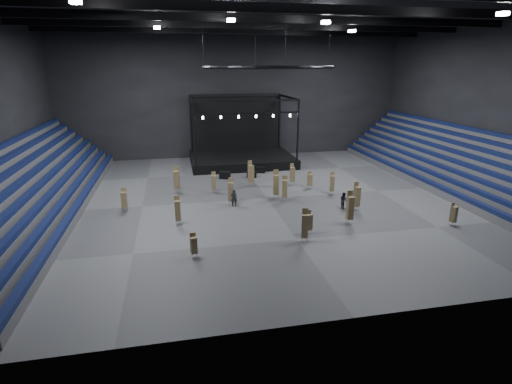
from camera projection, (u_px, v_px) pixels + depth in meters
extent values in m
plane|color=#4F4F51|center=(267.00, 198.00, 41.38)|extent=(50.00, 50.00, 0.00)
cube|color=black|center=(268.00, 9.00, 35.91)|extent=(50.00, 42.00, 0.20)
cube|color=black|center=(235.00, 95.00, 58.25)|extent=(50.00, 0.20, 18.00)
cube|color=black|center=(368.00, 157.00, 19.05)|extent=(50.00, 0.20, 18.00)
cube|color=black|center=(491.00, 105.00, 43.44)|extent=(0.20, 42.00, 18.00)
cube|color=#535356|center=(43.00, 209.00, 37.17)|extent=(7.20, 40.00, 0.75)
cube|color=#0C1838|center=(80.00, 201.00, 37.62)|extent=(0.59, 40.00, 0.40)
cube|color=#535356|center=(37.00, 206.00, 36.96)|extent=(6.30, 40.00, 1.50)
cube|color=#0C1838|center=(69.00, 194.00, 37.22)|extent=(0.59, 40.00, 0.40)
cube|color=#535356|center=(32.00, 202.00, 36.76)|extent=(5.40, 40.00, 2.25)
cube|color=#0C1838|center=(57.00, 187.00, 36.82)|extent=(0.59, 40.00, 0.40)
cube|color=#535356|center=(25.00, 199.00, 36.56)|extent=(4.50, 40.00, 3.00)
cube|color=#0C1838|center=(45.00, 180.00, 36.42)|extent=(0.59, 40.00, 0.40)
cube|color=#535356|center=(19.00, 195.00, 36.36)|extent=(3.60, 40.00, 3.75)
cube|color=#0C1838|center=(33.00, 172.00, 36.02)|extent=(0.59, 40.00, 0.40)
cube|color=#535356|center=(13.00, 191.00, 36.16)|extent=(2.70, 40.00, 4.50)
cube|color=#0C1838|center=(21.00, 165.00, 35.62)|extent=(0.59, 40.00, 0.40)
cube|color=#535356|center=(7.00, 188.00, 35.96)|extent=(1.80, 40.00, 5.25)
cube|color=#0C1838|center=(8.00, 157.00, 35.22)|extent=(0.59, 40.00, 0.40)
cube|color=#535356|center=(1.00, 184.00, 35.76)|extent=(0.90, 40.00, 6.00)
cube|color=#535356|center=(450.00, 183.00, 45.37)|extent=(7.20, 40.00, 0.75)
cube|color=#0C1838|center=(425.00, 180.00, 44.56)|extent=(0.59, 40.00, 0.40)
cube|color=#535356|center=(454.00, 180.00, 45.34)|extent=(6.30, 40.00, 1.50)
cube|color=#0C1838|center=(433.00, 173.00, 44.51)|extent=(0.59, 40.00, 0.40)
cube|color=#535356|center=(458.00, 176.00, 45.31)|extent=(5.40, 40.00, 2.25)
cube|color=#0C1838|center=(441.00, 166.00, 44.45)|extent=(0.59, 40.00, 0.40)
cube|color=#535356|center=(462.00, 173.00, 45.28)|extent=(4.50, 40.00, 3.00)
cube|color=#0C1838|center=(449.00, 159.00, 44.40)|extent=(0.59, 40.00, 0.40)
cube|color=#535356|center=(466.00, 169.00, 45.26)|extent=(3.60, 40.00, 3.75)
cube|color=#0C1838|center=(457.00, 152.00, 44.34)|extent=(0.59, 40.00, 0.40)
cube|color=#535356|center=(470.00, 166.00, 45.23)|extent=(2.70, 40.00, 4.50)
cube|color=#0C1838|center=(465.00, 145.00, 44.29)|extent=(0.59, 40.00, 0.40)
cube|color=#535356|center=(474.00, 163.00, 45.20)|extent=(1.80, 40.00, 5.25)
cube|color=#0C1838|center=(473.00, 138.00, 44.23)|extent=(0.59, 40.00, 0.40)
cube|color=#535356|center=(478.00, 159.00, 45.17)|extent=(0.90, 40.00, 6.00)
cube|color=#0C1838|center=(482.00, 131.00, 44.18)|extent=(0.59, 40.00, 0.40)
cube|color=black|center=(242.00, 160.00, 55.66)|extent=(14.00, 10.00, 1.20)
cube|color=black|center=(236.00, 122.00, 58.75)|extent=(13.30, 0.30, 8.00)
cylinder|color=black|center=(194.00, 134.00, 48.74)|extent=(0.24, 0.24, 7.80)
cylinder|color=black|center=(191.00, 124.00, 57.33)|extent=(0.24, 0.24, 7.80)
cylinder|color=black|center=(298.00, 131.00, 51.27)|extent=(0.24, 0.24, 7.80)
cylinder|color=black|center=(280.00, 122.00, 59.86)|extent=(0.24, 0.24, 7.80)
cube|color=black|center=(247.00, 101.00, 48.82)|extent=(13.40, 0.25, 0.25)
cube|color=black|center=(236.00, 96.00, 57.41)|extent=(13.40, 0.25, 0.25)
cube|color=black|center=(247.00, 113.00, 49.28)|extent=(13.40, 0.20, 0.20)
cylinder|color=white|center=(203.00, 118.00, 48.34)|extent=(0.24, 0.24, 0.35)
cylinder|color=white|center=(221.00, 117.00, 48.76)|extent=(0.24, 0.24, 0.35)
cylinder|color=white|center=(239.00, 117.00, 49.19)|extent=(0.24, 0.24, 0.35)
cylinder|color=white|center=(256.00, 116.00, 49.61)|extent=(0.24, 0.24, 0.35)
cylinder|color=white|center=(273.00, 116.00, 50.03)|extent=(0.24, 0.24, 0.35)
cylinder|color=white|center=(290.00, 115.00, 50.45)|extent=(0.24, 0.24, 0.35)
torus|color=black|center=(268.00, 67.00, 37.43)|extent=(12.30, 12.30, 0.30)
cylinder|color=black|center=(330.00, 39.00, 37.82)|extent=(0.04, 0.04, 5.00)
cylinder|color=black|center=(255.00, 42.00, 42.27)|extent=(0.04, 0.04, 5.00)
cylinder|color=black|center=(203.00, 38.00, 35.52)|extent=(0.04, 0.04, 5.00)
cylinder|color=black|center=(286.00, 34.00, 31.07)|extent=(0.04, 0.04, 5.00)
cube|color=black|center=(290.00, 8.00, 29.62)|extent=(49.00, 0.35, 0.70)
cube|color=black|center=(268.00, 19.00, 36.16)|extent=(49.00, 0.35, 0.70)
cube|color=black|center=(253.00, 26.00, 42.69)|extent=(49.00, 0.35, 0.70)
cube|color=black|center=(241.00, 32.00, 50.16)|extent=(49.00, 0.35, 0.70)
cube|color=white|center=(75.00, 1.00, 22.46)|extent=(0.60, 0.60, 0.25)
cube|color=white|center=(503.00, 14.00, 27.82)|extent=(0.60, 0.60, 0.25)
cube|color=white|center=(157.00, 28.00, 38.16)|extent=(0.60, 0.60, 0.25)
cube|color=white|center=(352.00, 31.00, 41.99)|extent=(0.60, 0.60, 0.25)
cube|color=white|center=(231.00, 20.00, 31.84)|extent=(0.60, 0.60, 0.25)
cube|color=white|center=(326.00, 22.00, 33.37)|extent=(0.60, 0.60, 0.25)
cube|color=black|center=(225.00, 175.00, 48.40)|extent=(1.43, 1.07, 0.86)
cube|color=black|center=(252.00, 174.00, 48.96)|extent=(1.28, 0.90, 0.77)
cube|color=black|center=(261.00, 170.00, 51.01)|extent=(1.28, 0.84, 0.78)
cylinder|color=silver|center=(283.00, 200.00, 40.19)|extent=(0.03, 0.03, 0.43)
cylinder|color=silver|center=(282.00, 199.00, 40.58)|extent=(0.03, 0.03, 0.43)
cylinder|color=silver|center=(287.00, 200.00, 40.27)|extent=(0.03, 0.03, 0.43)
cylinder|color=silver|center=(286.00, 198.00, 40.65)|extent=(0.03, 0.03, 0.43)
cube|color=#998054|center=(285.00, 189.00, 40.09)|extent=(0.63, 0.63, 1.78)
cube|color=#998054|center=(285.00, 180.00, 40.04)|extent=(0.50, 0.19, 0.98)
cylinder|color=silver|center=(308.00, 232.00, 32.49)|extent=(0.03, 0.03, 0.34)
cylinder|color=silver|center=(306.00, 231.00, 32.79)|extent=(0.03, 0.03, 0.34)
cylinder|color=silver|center=(311.00, 232.00, 32.55)|extent=(0.03, 0.03, 0.34)
cylinder|color=silver|center=(310.00, 231.00, 32.86)|extent=(0.03, 0.03, 0.34)
cube|color=#998054|center=(309.00, 222.00, 32.42)|extent=(0.47, 0.47, 1.33)
cube|color=#998054|center=(309.00, 214.00, 32.39)|extent=(0.40, 0.11, 0.73)
cylinder|color=silver|center=(192.00, 257.00, 28.37)|extent=(0.03, 0.03, 0.37)
cylinder|color=silver|center=(192.00, 254.00, 28.70)|extent=(0.03, 0.03, 0.37)
cylinder|color=silver|center=(197.00, 256.00, 28.44)|extent=(0.03, 0.03, 0.37)
cylinder|color=silver|center=(197.00, 254.00, 28.76)|extent=(0.03, 0.03, 0.37)
cube|color=#998054|center=(194.00, 245.00, 28.33)|extent=(0.52, 0.52, 1.21)
cube|color=#998054|center=(193.00, 237.00, 28.32)|extent=(0.43, 0.13, 0.67)
cylinder|color=silver|center=(229.00, 204.00, 39.18)|extent=(0.03, 0.03, 0.40)
cylinder|color=silver|center=(229.00, 202.00, 39.54)|extent=(0.03, 0.03, 0.40)
cylinder|color=silver|center=(233.00, 203.00, 39.25)|extent=(0.03, 0.03, 0.40)
cylinder|color=silver|center=(233.00, 202.00, 39.61)|extent=(0.03, 0.03, 0.40)
cube|color=#998054|center=(231.00, 192.00, 39.05)|extent=(0.59, 0.59, 1.89)
cube|color=#998054|center=(231.00, 182.00, 38.97)|extent=(0.46, 0.18, 1.04)
cylinder|color=silver|center=(308.00, 188.00, 44.28)|extent=(0.03, 0.03, 0.39)
cylinder|color=silver|center=(307.00, 187.00, 44.63)|extent=(0.03, 0.03, 0.39)
cylinder|color=silver|center=(312.00, 187.00, 44.35)|extent=(0.03, 0.03, 0.39)
cylinder|color=silver|center=(311.00, 186.00, 44.70)|extent=(0.03, 0.03, 0.39)
cube|color=#998054|center=(310.00, 180.00, 44.23)|extent=(0.48, 0.48, 1.29)
cube|color=#998054|center=(309.00, 174.00, 44.23)|extent=(0.45, 0.07, 0.71)
cylinder|color=silver|center=(291.00, 184.00, 45.78)|extent=(0.03, 0.03, 0.39)
cylinder|color=silver|center=(290.00, 183.00, 46.12)|extent=(0.03, 0.03, 0.39)
cylinder|color=silver|center=(294.00, 183.00, 45.85)|extent=(0.03, 0.03, 0.39)
cylinder|color=silver|center=(293.00, 183.00, 46.19)|extent=(0.03, 0.03, 0.39)
cube|color=#998054|center=(292.00, 174.00, 45.67)|extent=(0.52, 0.52, 1.69)
cube|color=#998054|center=(292.00, 167.00, 45.60)|extent=(0.45, 0.12, 0.93)
cylinder|color=silver|center=(303.00, 241.00, 30.89)|extent=(0.03, 0.03, 0.41)
cylinder|color=silver|center=(301.00, 239.00, 31.26)|extent=(0.03, 0.03, 0.41)
cylinder|color=silver|center=(307.00, 240.00, 30.97)|extent=(0.03, 0.03, 0.41)
cylinder|color=silver|center=(306.00, 238.00, 31.33)|extent=(0.03, 0.03, 0.41)
cube|color=#998054|center=(305.00, 226.00, 30.77)|extent=(0.63, 0.63, 1.85)
cube|color=#998054|center=(305.00, 214.00, 30.70)|extent=(0.47, 0.21, 1.02)
cylinder|color=silver|center=(452.00, 225.00, 34.03)|extent=(0.03, 0.03, 0.38)
cylinder|color=silver|center=(449.00, 223.00, 34.37)|extent=(0.03, 0.03, 0.38)
cylinder|color=silver|center=(455.00, 224.00, 34.10)|extent=(0.03, 0.03, 0.38)
cylinder|color=silver|center=(453.00, 223.00, 34.44)|extent=(0.03, 0.03, 0.38)
cube|color=#998054|center=(454.00, 214.00, 33.97)|extent=(0.60, 0.60, 1.36)
cube|color=#998054|center=(453.00, 207.00, 33.92)|extent=(0.42, 0.23, 0.75)
cylinder|color=silver|center=(274.00, 197.00, 41.01)|extent=(0.03, 0.03, 0.45)
cylinder|color=silver|center=(273.00, 196.00, 41.41)|extent=(0.03, 0.03, 0.45)
cylinder|color=silver|center=(278.00, 197.00, 41.09)|extent=(0.03, 0.03, 0.45)
cylinder|color=silver|center=(277.00, 196.00, 41.49)|extent=(0.03, 0.03, 0.45)
cube|color=#998054|center=(276.00, 185.00, 40.87)|extent=(0.59, 0.59, 2.06)
cube|color=#998054|center=(276.00, 175.00, 40.79)|extent=(0.52, 0.12, 1.13)
cylinder|color=silver|center=(348.00, 222.00, 34.49)|extent=(0.03, 0.03, 0.43)
cylinder|color=silver|center=(346.00, 220.00, 34.88)|extent=(0.03, 0.03, 0.43)
cylinder|color=silver|center=(352.00, 222.00, 34.57)|extent=(0.03, 0.03, 0.43)
cylinder|color=silver|center=(350.00, 220.00, 34.95)|extent=(0.03, 0.03, 0.43)
cube|color=#998054|center=(350.00, 208.00, 34.35)|extent=(0.52, 0.52, 2.02)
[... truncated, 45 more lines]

